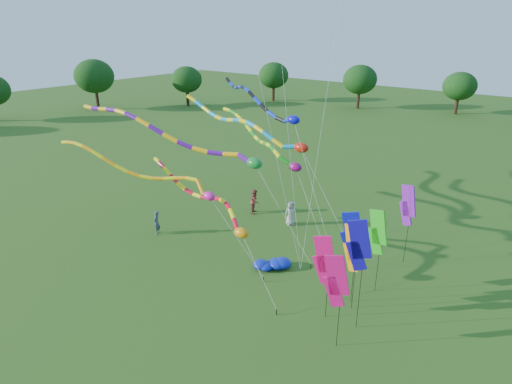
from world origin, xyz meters
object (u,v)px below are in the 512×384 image
Objects in this scene: tube_kite_red at (209,203)px; person_c at (255,201)px; tube_kite_orange at (148,173)px; person_a at (291,213)px; blue_nylon_heap at (274,264)px; person_b at (157,223)px.

tube_kite_red is 7.86m from person_c.
tube_kite_orange is 7.97× the size of person_a.
blue_nylon_heap is 0.98× the size of person_a.
tube_kite_orange is 9.24m from person_c.
blue_nylon_heap is 5.85m from person_a.
person_a is (4.59, 8.06, -4.16)m from tube_kite_orange.
tube_kite_red is at bearing 60.63° from person_b.
tube_kite_orange is 8.14× the size of blue_nylon_heap.
tube_kite_orange is (-3.64, -1.16, 1.32)m from tube_kite_red.
person_b is at bearing -171.72° from blue_nylon_heap.
person_b is at bearing 127.56° from tube_kite_orange.
person_b is 7.30m from person_c.
tube_kite_orange reaches higher than person_b.
person_c reaches higher than person_b.
tube_kite_orange is 10.16m from person_a.
tube_kite_orange is at bearing 21.52° from person_b.
tube_kite_red is 4.04m from tube_kite_orange.
person_a is 3.19m from person_c.
tube_kite_red is 6.60× the size of person_a.
blue_nylon_heap is 7.79m from person_c.
tube_kite_red reaches higher than blue_nylon_heap.
person_c is at bearing 126.59° from person_a.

